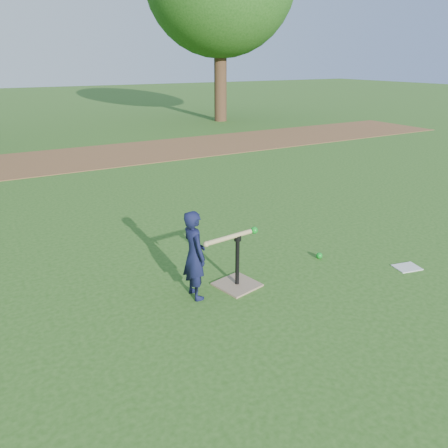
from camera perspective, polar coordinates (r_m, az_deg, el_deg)
ground at (r=5.34m, az=1.91°, el=-6.12°), size 80.00×80.00×0.00m
dirt_strip at (r=12.06m, az=-17.30°, el=8.33°), size 24.00×3.00×0.01m
child at (r=4.60m, az=-3.89°, el=-4.05°), size 0.24×0.36×0.98m
wiffle_ball_ground at (r=5.77m, az=12.34°, el=-4.05°), size 0.08×0.08×0.08m
clipboard at (r=5.86m, az=22.78°, el=-5.25°), size 0.34×0.29×0.01m
batting_tee at (r=4.97m, az=1.73°, el=-6.90°), size 0.51×0.51×0.61m
swing_action at (r=4.70m, az=1.09°, el=-1.65°), size 0.72×0.14×0.08m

